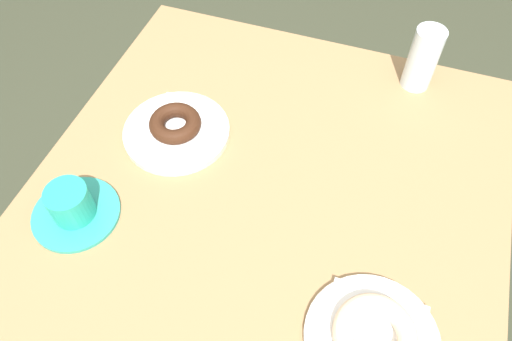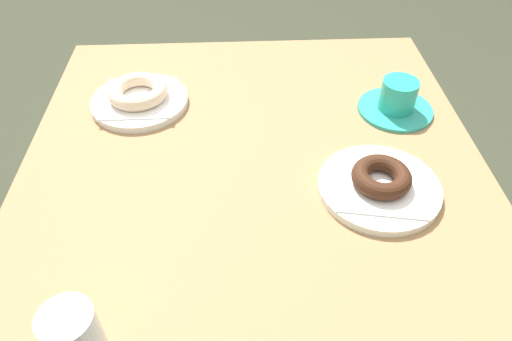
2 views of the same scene
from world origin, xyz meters
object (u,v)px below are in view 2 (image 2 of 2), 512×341
Objects in this scene: plate_sugar_ring at (140,101)px; coffee_cup at (397,99)px; donut_sugar_ring at (138,91)px; donut_chocolate_ring at (381,177)px; plate_chocolate_ring at (379,187)px.

plate_sugar_ring is 1.31× the size of coffee_cup.
coffee_cup reaches higher than donut_sugar_ring.
donut_sugar_ring reaches higher than plate_sugar_ring.
donut_chocolate_ring and donut_sugar_ring have the same top height.
coffee_cup is (-0.05, -0.52, -0.00)m from donut_sugar_ring.
plate_chocolate_ring is at bearing 90.00° from donut_chocolate_ring.
donut_chocolate_ring is 0.82× the size of donut_sugar_ring.
coffee_cup reaches higher than donut_chocolate_ring.
donut_chocolate_ring is 0.66× the size of coffee_cup.
plate_sugar_ring is (0.27, 0.44, 0.00)m from plate_chocolate_ring.
plate_sugar_ring is 0.53m from coffee_cup.
plate_chocolate_ring is at bearing -122.07° from plate_sugar_ring.
plate_chocolate_ring is 0.24m from coffee_cup.
plate_chocolate_ring is 0.51m from plate_sugar_ring.
coffee_cup is (0.22, -0.09, -0.00)m from donut_chocolate_ring.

